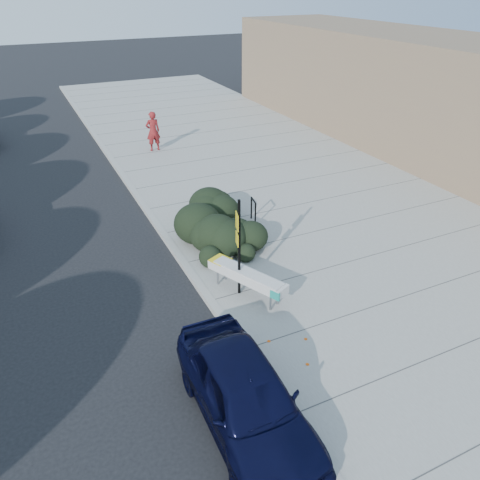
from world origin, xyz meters
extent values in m
plane|color=black|center=(0.00, 0.00, 0.00)|extent=(120.00, 120.00, 0.00)
cube|color=gray|center=(5.60, 5.00, 0.07)|extent=(11.20, 50.00, 0.15)
cube|color=#9E9E99|center=(0.00, 5.00, 0.08)|extent=(0.22, 50.00, 0.17)
cylinder|color=gray|center=(1.19, -1.00, 0.37)|extent=(0.05, 0.05, 0.44)
cylinder|color=gray|center=(1.47, -0.87, 0.37)|extent=(0.05, 0.05, 0.44)
cylinder|color=gray|center=(0.45, 0.60, 0.37)|extent=(0.05, 0.05, 0.44)
cylinder|color=gray|center=(0.73, 0.73, 0.37)|extent=(0.05, 0.05, 0.44)
cylinder|color=gray|center=(0.82, -0.20, 0.56)|extent=(0.78, 1.62, 0.04)
cylinder|color=gray|center=(1.10, -0.07, 0.56)|extent=(0.78, 1.62, 0.04)
cube|color=#B2B2B2|center=(0.96, -0.13, 0.71)|extent=(1.39, 2.30, 0.24)
cube|color=yellow|center=(0.57, 0.70, 0.84)|extent=(0.62, 0.62, 0.02)
cube|color=teal|center=(1.20, -1.18, 0.71)|extent=(0.16, 0.26, 0.22)
cylinder|color=black|center=(2.94, 3.25, 0.55)|extent=(0.05, 0.05, 0.79)
cylinder|color=black|center=(3.05, 3.75, 0.55)|extent=(0.05, 0.05, 0.79)
cylinder|color=black|center=(2.99, 3.50, 0.94)|extent=(0.15, 0.51, 0.05)
cube|color=black|center=(0.80, 0.00, 1.49)|extent=(0.08, 0.08, 2.68)
cube|color=yellow|center=(0.75, 0.01, 2.27)|extent=(0.10, 0.30, 0.43)
cube|color=yellow|center=(0.75, 0.01, 1.78)|extent=(0.09, 0.28, 0.33)
ellipsoid|color=black|center=(1.50, 3.21, 0.86)|extent=(3.13, 4.22, 1.42)
imported|color=black|center=(-0.80, -3.64, 0.70)|extent=(1.74, 4.15, 1.40)
imported|color=maroon|center=(2.13, 12.25, 1.08)|extent=(0.69, 0.47, 1.85)
camera|label=1|loc=(-3.51, -9.08, 7.41)|focal=35.00mm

